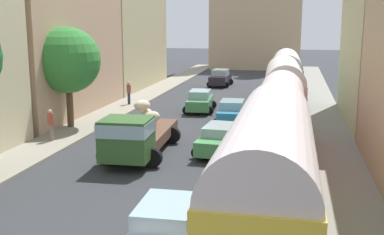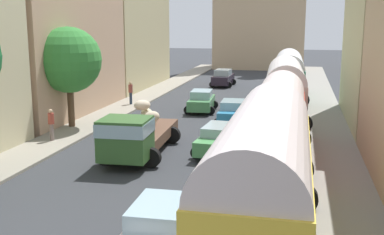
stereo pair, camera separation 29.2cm
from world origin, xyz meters
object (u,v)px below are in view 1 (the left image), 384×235
cargo_truck_0 (137,134)px  car_4 (232,112)px  parked_bus_3 (286,73)px  pedestrian_0 (51,124)px  parked_bus_1 (279,116)px  car_3 (220,139)px  parked_bus_0 (269,171)px  car_2 (167,232)px  pedestrian_2 (129,92)px  car_1 (220,78)px  car_0 (200,101)px  parked_bus_2 (284,88)px

cargo_truck_0 → car_4: size_ratio=1.97×
parked_bus_3 → pedestrian_0: bearing=-124.8°
parked_bus_1 → pedestrian_0: 12.00m
cargo_truck_0 → car_3: size_ratio=1.74×
cargo_truck_0 → parked_bus_0: bearing=-51.0°
parked_bus_0 → parked_bus_3: parked_bus_0 is taller
car_2 → car_4: 17.73m
parked_bus_1 → car_4: parked_bus_1 is taller
parked_bus_0 → car_3: 10.34m
car_2 → pedestrian_2: 24.40m
car_1 → car_2: bearing=-83.7°
parked_bus_1 → car_1: size_ratio=2.13×
pedestrian_2 → parked_bus_1: bearing=-47.0°
car_0 → car_3: size_ratio=0.93×
parked_bus_1 → parked_bus_2: parked_bus_2 is taller
parked_bus_1 → pedestrian_2: bearing=133.0°
parked_bus_3 → car_3: 17.49m
parked_bus_0 → pedestrian_2: 24.47m
parked_bus_2 → car_2: (-2.62, -19.19, -1.40)m
parked_bus_2 → pedestrian_0: 14.49m
parked_bus_1 → pedestrian_2: (-11.65, 12.48, -1.03)m
parked_bus_1 → car_1: (-6.52, 25.14, -1.29)m
parked_bus_3 → car_4: size_ratio=2.46×
pedestrian_0 → pedestrian_2: bearing=88.6°
car_1 → pedestrian_0: pedestrian_0 is taller
cargo_truck_0 → car_0: (0.67, 12.28, -0.42)m
car_2 → car_4: (-0.49, 17.72, -0.05)m
parked_bus_2 → car_2: size_ratio=2.10×
parked_bus_1 → car_0: parked_bus_1 is taller
parked_bus_2 → car_4: (-3.10, -1.46, -1.45)m
parked_bus_1 → pedestrian_0: parked_bus_1 is taller
car_1 → car_3: car_1 is taller
pedestrian_0 → pedestrian_2: pedestrian_2 is taller
parked_bus_3 → car_3: bearing=-99.4°
parked_bus_0 → car_1: size_ratio=2.48×
parked_bus_2 → cargo_truck_0: bearing=-123.7°
parked_bus_0 → parked_bus_2: size_ratio=1.16×
parked_bus_1 → car_2: size_ratio=2.09×
car_0 → pedestrian_0: 12.16m
parked_bus_3 → pedestrian_2: parked_bus_3 is taller
car_0 → car_3: 11.03m
pedestrian_0 → car_4: bearing=37.2°
cargo_truck_0 → car_2: size_ratio=1.83×
car_1 → parked_bus_1: bearing=-75.5°
pedestrian_2 → car_2: bearing=-68.3°
car_2 → pedestrian_2: (-9.03, 22.67, 0.26)m
parked_bus_1 → parked_bus_2: (0.00, 9.00, 0.10)m
pedestrian_0 → cargo_truck_0: bearing=-17.8°
car_0 → parked_bus_2: bearing=-22.1°
parked_bus_3 → car_1: parked_bus_3 is taller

